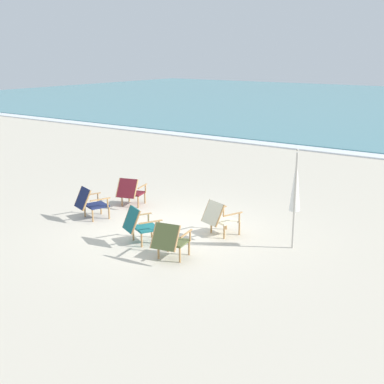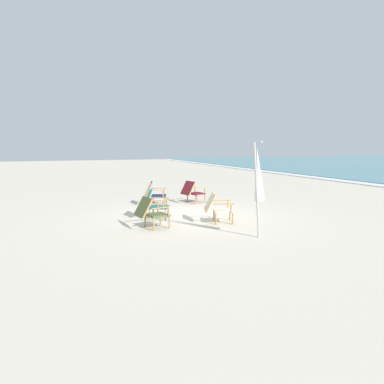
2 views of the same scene
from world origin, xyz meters
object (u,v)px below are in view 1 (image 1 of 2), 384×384
Objects in this scene: beach_chair_back_left at (220,217)px; beach_chair_mid_center at (90,202)px; beach_chair_far_center at (140,224)px; umbrella_furled_white at (296,185)px; beach_chair_front_left at (170,240)px; beach_chair_front_right at (131,191)px.

beach_chair_back_left is 3.31m from beach_chair_mid_center.
beach_chair_far_center is 0.42× the size of umbrella_furled_white.
beach_chair_back_left is at bearing 14.41° from beach_chair_mid_center.
umbrella_furled_white is at bearing 11.18° from beach_chair_mid_center.
beach_chair_front_left is 0.41× the size of umbrella_furled_white.
beach_chair_back_left reaches higher than beach_chair_front_right.
beach_chair_mid_center is 0.42× the size of umbrella_furled_white.
beach_chair_mid_center is (-3.19, 0.95, 0.00)m from beach_chair_front_left.
beach_chair_far_center reaches higher than beach_chair_front_left.
umbrella_furled_white is (1.72, 1.92, 0.96)m from beach_chair_front_left.
beach_chair_mid_center is 5.10m from umbrella_furled_white.
beach_chair_front_right is at bearing 135.86° from beach_chair_far_center.
beach_chair_far_center is 3.36m from umbrella_furled_white.
beach_chair_back_left is at bearing 51.69° from beach_chair_far_center.
beach_chair_back_left is at bearing -175.08° from umbrella_furled_white.
beach_chair_back_left reaches higher than beach_chair_front_left.
beach_chair_front_left is 1.78m from beach_chair_back_left.
beach_chair_front_right is 0.42× the size of umbrella_furled_white.
beach_chair_back_left is (0.02, 1.78, 0.00)m from beach_chair_front_left.
beach_chair_far_center is at bearing 161.53° from beach_chair_front_left.
beach_chair_front_left is 0.98× the size of beach_chair_mid_center.
beach_chair_front_right is (-3.12, 2.33, -0.00)m from beach_chair_front_left.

